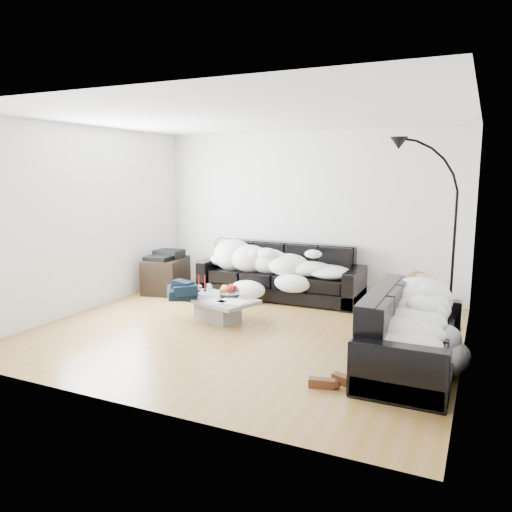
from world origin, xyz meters
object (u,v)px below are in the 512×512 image
at_px(coffee_table, 217,309).
at_px(shoes, 333,381).
at_px(wine_glass_b, 200,290).
at_px(sleeper_back, 279,258).
at_px(wine_glass_a, 209,289).
at_px(floor_lamp, 454,246).
at_px(sofa_back, 280,271).
at_px(sofa_right, 413,329).
at_px(sleeper_right, 414,307).
at_px(candle_left, 199,284).
at_px(av_cabinet, 166,275).
at_px(candle_right, 205,283).
at_px(stereo, 165,255).
at_px(fruit_bowl, 230,290).
at_px(wine_glass_c, 210,291).

relative_size(coffee_table, shoes, 2.56).
bearing_deg(wine_glass_b, sleeper_back, 69.19).
distance_m(wine_glass_a, floor_lamp, 3.20).
xyz_separation_m(sofa_back, wine_glass_b, (-0.55, -1.50, -0.03)).
distance_m(sofa_right, sleeper_back, 3.07).
bearing_deg(floor_lamp, sleeper_right, -116.21).
height_order(sleeper_right, coffee_table, sleeper_right).
height_order(sleeper_back, candle_left, sleeper_back).
xyz_separation_m(shoes, floor_lamp, (0.84, 2.35, 1.01)).
height_order(sofa_back, shoes, sofa_back).
height_order(sleeper_back, av_cabinet, sleeper_back).
height_order(wine_glass_b, floor_lamp, floor_lamp).
height_order(wine_glass_a, floor_lamp, floor_lamp).
bearing_deg(sleeper_back, coffee_table, -101.46).
distance_m(candle_left, av_cabinet, 1.46).
distance_m(candle_right, stereo, 1.47).
xyz_separation_m(wine_glass_a, candle_right, (-0.17, 0.17, 0.03)).
bearing_deg(shoes, fruit_bowl, 139.70).
relative_size(wine_glass_b, stereo, 0.35).
height_order(sofa_back, fruit_bowl, sofa_back).
bearing_deg(shoes, sleeper_back, 119.83).
distance_m(sofa_right, wine_glass_a, 2.84).
relative_size(sofa_back, wine_glass_b, 16.43).
relative_size(wine_glass_a, candle_right, 0.74).
distance_m(wine_glass_c, av_cabinet, 1.82).
xyz_separation_m(sleeper_right, coffee_table, (-2.58, 0.60, -0.47)).
bearing_deg(sleeper_right, av_cabinet, 68.19).
distance_m(sleeper_right, coffee_table, 2.69).
bearing_deg(sofa_back, wine_glass_c, -104.60).
relative_size(wine_glass_b, wine_glass_c, 0.94).
bearing_deg(av_cabinet, fruit_bowl, -40.86).
bearing_deg(fruit_bowl, coffee_table, -128.81).
distance_m(wine_glass_b, wine_glass_c, 0.16).
bearing_deg(coffee_table, wine_glass_b, -177.45).
xyz_separation_m(wine_glass_c, candle_right, (-0.24, 0.28, 0.03)).
height_order(wine_glass_b, wine_glass_c, wine_glass_c).
relative_size(wine_glass_a, shoes, 0.39).
relative_size(sofa_back, sofa_right, 1.32).
relative_size(sofa_right, sleeper_right, 1.17).
distance_m(sleeper_back, stereo, 1.89).
xyz_separation_m(wine_glass_b, candle_right, (-0.08, 0.27, 0.03)).
bearing_deg(coffee_table, sofa_back, 78.91).
xyz_separation_m(stereo, floor_lamp, (4.39, -0.10, 0.43)).
xyz_separation_m(candle_left, stereo, (-1.16, 0.87, 0.20)).
distance_m(sofa_back, candle_left, 1.47).
bearing_deg(shoes, wine_glass_b, 147.33).
xyz_separation_m(sofa_right, candle_right, (-2.92, 0.86, 0.02)).
distance_m(wine_glass_b, floor_lamp, 3.31).
bearing_deg(sofa_back, candle_left, -117.91).
height_order(sofa_back, stereo, sofa_back).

